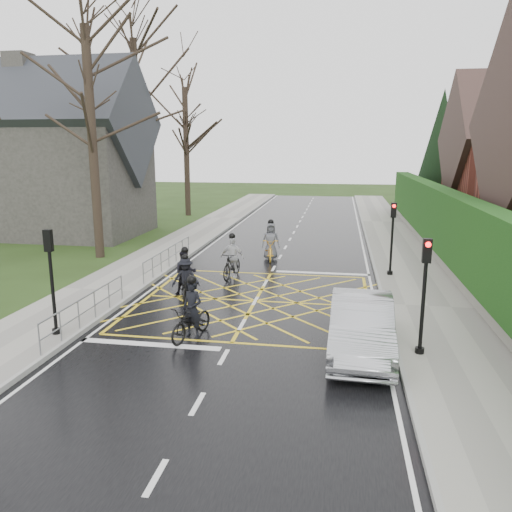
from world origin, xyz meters
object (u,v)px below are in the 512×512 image
(cyclist_mid, at_px, (185,283))
(car, at_px, (361,326))
(cyclist_rear, at_px, (192,318))
(cyclist_lead, at_px, (270,246))
(cyclist_front, at_px, (232,262))
(cyclist_back, at_px, (185,277))

(cyclist_mid, xyz_separation_m, car, (6.13, -3.87, 0.15))
(cyclist_rear, relative_size, cyclist_mid, 1.11)
(cyclist_lead, bearing_deg, car, -78.99)
(cyclist_rear, relative_size, cyclist_front, 1.02)
(cyclist_front, bearing_deg, cyclist_rear, -78.73)
(cyclist_back, height_order, cyclist_front, cyclist_front)
(cyclist_back, height_order, cyclist_mid, cyclist_back)
(cyclist_rear, distance_m, cyclist_front, 6.88)
(cyclist_rear, bearing_deg, car, 14.08)
(cyclist_back, distance_m, cyclist_lead, 6.88)
(cyclist_front, bearing_deg, car, -45.75)
(cyclist_rear, xyz_separation_m, cyclist_front, (-0.30, 6.88, 0.11))
(cyclist_lead, bearing_deg, cyclist_mid, -116.06)
(cyclist_back, xyz_separation_m, car, (6.30, -4.42, 0.07))
(cyclist_mid, bearing_deg, cyclist_front, 57.36)
(cyclist_lead, relative_size, car, 0.46)
(cyclist_rear, bearing_deg, cyclist_front, 109.85)
(cyclist_mid, relative_size, car, 0.39)
(cyclist_rear, height_order, cyclist_mid, cyclist_rear)
(cyclist_back, bearing_deg, cyclist_rear, -89.09)
(cyclist_rear, distance_m, car, 4.81)
(cyclist_front, height_order, cyclist_lead, cyclist_lead)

